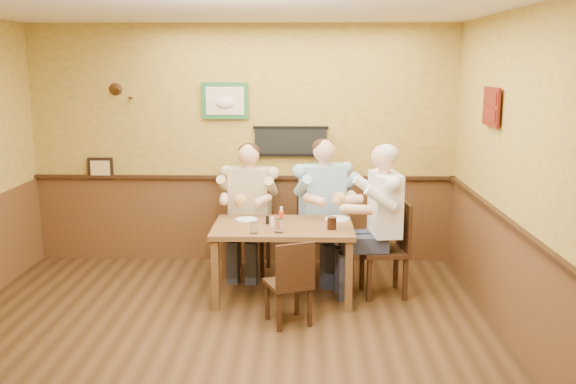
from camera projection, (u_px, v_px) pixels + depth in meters
name	position (u px, v px, depth m)	size (l,w,h in m)	color
room	(232.00, 146.00, 5.21)	(5.02, 5.03, 2.81)	#321F0F
dining_table	(283.00, 234.00, 6.46)	(1.40, 0.90, 0.75)	brown
chair_back_left	(250.00, 232.00, 7.26)	(0.43, 0.43, 0.93)	#331E10
chair_back_right	(322.00, 233.00, 7.15)	(0.45, 0.45, 0.97)	#331E10
chair_right_end	(384.00, 249.00, 6.54)	(0.45, 0.45, 0.98)	#331E10
chair_near_side	(288.00, 281.00, 5.82)	(0.37, 0.37, 0.80)	#331E10
diner_tan_shirt	(250.00, 215.00, 7.22)	(0.61, 0.61, 1.33)	beige
diner_blue_polo	(322.00, 215.00, 7.11)	(0.64, 0.64, 1.39)	#8CB2D2
diner_white_elder	(384.00, 229.00, 6.49)	(0.65, 0.65, 1.40)	silver
water_glass_left	(254.00, 228.00, 6.12)	(0.07, 0.07, 0.11)	white
water_glass_mid	(279.00, 226.00, 6.15)	(0.09, 0.09, 0.13)	white
cola_tumbler	(332.00, 223.00, 6.27)	(0.09, 0.09, 0.12)	black
hot_sauce_bottle	(281.00, 219.00, 6.29)	(0.05, 0.05, 0.20)	red
salt_shaker	(272.00, 222.00, 6.38)	(0.04, 0.04, 0.09)	white
pepper_shaker	(267.00, 220.00, 6.47)	(0.03, 0.03, 0.09)	black
plate_far_left	(246.00, 219.00, 6.64)	(0.23, 0.23, 0.02)	white
plate_far_right	(337.00, 219.00, 6.66)	(0.26, 0.26, 0.02)	white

